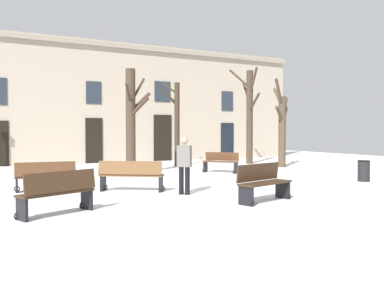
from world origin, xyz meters
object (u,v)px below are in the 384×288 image
object	(u,v)px
bench_back_to_back_right	(131,175)
person_crossing_plaza	(184,163)
bench_by_litter_bin	(263,182)
tree_near_facade	(250,113)
tree_left_of_center	(131,119)
tree_foreground	(282,126)
bench_far_corner	(46,176)
tree_center	(177,122)
bench_near_center_tree	(58,192)
bench_back_to_back_left	(221,162)
litter_bin	(364,171)

from	to	relation	value
bench_back_to_back_right	person_crossing_plaza	bearing A→B (deg)	166.44
person_crossing_plaza	bench_by_litter_bin	bearing A→B (deg)	-13.16
tree_near_facade	tree_left_of_center	bearing A→B (deg)	-161.50
tree_foreground	bench_far_corner	distance (m)	12.20
tree_center	tree_foreground	bearing A→B (deg)	-33.20
bench_near_center_tree	bench_back_to_back_left	size ratio (longest dim) A/B	1.16
bench_far_corner	tree_foreground	bearing A→B (deg)	-159.37
bench_back_to_back_right	bench_far_corner	bearing A→B (deg)	4.67
bench_far_corner	bench_back_to_back_left	distance (m)	7.80
tree_foreground	bench_by_litter_bin	bearing A→B (deg)	-131.91
tree_foreground	tree_center	world-z (taller)	tree_center
bench_near_center_tree	tree_foreground	bearing A→B (deg)	-172.78
tree_near_facade	person_crossing_plaza	world-z (taller)	tree_near_facade
bench_far_corner	bench_back_to_back_left	world-z (taller)	bench_far_corner
bench_by_litter_bin	tree_center	bearing A→B (deg)	60.52
tree_left_of_center	bench_far_corner	bearing A→B (deg)	-138.44
bench_near_center_tree	bench_back_to_back_right	world-z (taller)	bench_near_center_tree
tree_center	bench_back_to_back_left	xyz separation A→B (m)	(0.28, -3.95, -1.81)
litter_bin	bench_by_litter_bin	size ratio (longest dim) A/B	0.43
bench_back_to_back_right	person_crossing_plaza	distance (m)	1.73
tree_left_of_center	person_crossing_plaza	xyz separation A→B (m)	(-0.38, -5.80, -1.40)
tree_near_facade	bench_by_litter_bin	xyz separation A→B (m)	(-6.78, -10.31, -2.30)
tree_center	bench_far_corner	size ratio (longest dim) A/B	2.49
tree_center	litter_bin	bearing A→B (deg)	-69.97
tree_near_facade	person_crossing_plaza	distance (m)	11.78
bench_by_litter_bin	person_crossing_plaza	world-z (taller)	person_crossing_plaza
tree_foreground	litter_bin	xyz separation A→B (m)	(-1.21, -5.97, -1.67)
tree_near_facade	litter_bin	bearing A→B (deg)	-97.02
bench_far_corner	bench_near_center_tree	bearing A→B (deg)	91.28
tree_foreground	bench_by_litter_bin	distance (m)	10.51
bench_far_corner	bench_back_to_back_right	xyz separation A→B (m)	(2.25, -1.23, 0.03)
bench_by_litter_bin	bench_far_corner	world-z (taller)	bench_by_litter_bin
tree_foreground	bench_far_corner	world-z (taller)	tree_foreground
tree_foreground	bench_near_center_tree	distance (m)	13.92
tree_near_facade	bench_far_corner	distance (m)	13.11
tree_near_facade	bench_near_center_tree	distance (m)	15.36
bench_by_litter_bin	bench_near_center_tree	size ratio (longest dim) A/B	1.02
bench_far_corner	person_crossing_plaza	world-z (taller)	person_crossing_plaza
tree_foreground	litter_bin	world-z (taller)	tree_foreground
tree_left_of_center	tree_foreground	size ratio (longest dim) A/B	1.00
tree_center	bench_far_corner	distance (m)	9.69
bench_by_litter_bin	bench_far_corner	distance (m)	6.41
tree_near_facade	litter_bin	distance (m)	8.94
litter_bin	bench_far_corner	bearing A→B (deg)	165.85
tree_center	tree_near_facade	bearing A→B (deg)	-4.59
bench_back_to_back_left	bench_back_to_back_right	xyz separation A→B (m)	(-5.20, -3.54, 0.02)
bench_back_to_back_left	tree_foreground	bearing A→B (deg)	66.14
bench_near_center_tree	person_crossing_plaza	world-z (taller)	person_crossing_plaza
tree_foreground	tree_left_of_center	bearing A→B (deg)	-179.98
tree_foreground	bench_back_to_back_left	world-z (taller)	tree_foreground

